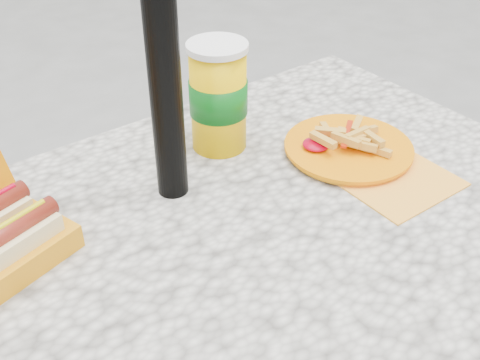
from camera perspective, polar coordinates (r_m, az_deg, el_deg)
picnic_table at (r=0.97m, az=-0.86°, el=-10.59°), size 1.20×0.80×0.75m
fries_plate at (r=1.10m, az=10.52°, el=2.92°), size 0.23×0.31×0.05m
soda_cup at (r=1.07m, az=-2.07°, el=7.91°), size 0.11×0.11×0.20m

